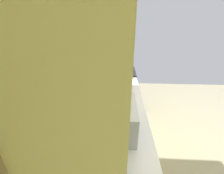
{
  "coord_description": "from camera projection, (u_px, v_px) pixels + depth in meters",
  "views": [
    {
      "loc": [
        -1.62,
        1.21,
        1.94
      ],
      "look_at": [
        -0.22,
        1.29,
        1.3
      ],
      "focal_mm": 23.92,
      "sensor_mm": 36.0,
      "label": 1
    }
  ],
  "objects": [
    {
      "name": "upper_cabinets",
      "position": [
        103.0,
        37.0,
        1.17
      ],
      "size": [
        1.97,
        0.32,
        0.62
      ],
      "color": "#F0D776"
    },
    {
      "name": "microwave",
      "position": [
        117.0,
        117.0,
        1.45
      ],
      "size": [
        0.52,
        0.36,
        0.3
      ],
      "color": "#B7BABF",
      "rests_on": "counter_run"
    },
    {
      "name": "ground_plane",
      "position": [
        199.0,
        162.0,
        2.22
      ],
      "size": [
        5.99,
        5.99,
        0.0
      ],
      "primitive_type": "plane",
      "color": "gray"
    },
    {
      "name": "kettle",
      "position": [
        126.0,
        83.0,
        2.39
      ],
      "size": [
        0.2,
        0.15,
        0.18
      ],
      "color": "red",
      "rests_on": "counter_run"
    },
    {
      "name": "bowl",
      "position": [
        126.0,
        100.0,
        2.01
      ],
      "size": [
        0.17,
        0.17,
        0.04
      ],
      "color": "#D84C47",
      "rests_on": "counter_run"
    },
    {
      "name": "wall_back",
      "position": [
        89.0,
        78.0,
        1.75
      ],
      "size": [
        3.87,
        0.12,
        2.62
      ],
      "primitive_type": "cube",
      "color": "beige",
      "rests_on": "ground_plane"
    },
    {
      "name": "counter_run",
      "position": [
        118.0,
        159.0,
        1.72
      ],
      "size": [
        2.94,
        0.64,
        0.93
      ],
      "color": "#EADB77",
      "rests_on": "ground_plane"
    },
    {
      "name": "window_back_wall",
      "position": [
        56.0,
        157.0,
        0.7
      ],
      "size": [
        0.52,
        0.02,
        0.71
      ],
      "color": "#997A4C"
    },
    {
      "name": "oven_range",
      "position": [
        120.0,
        90.0,
        3.37
      ],
      "size": [
        0.71,
        0.65,
        1.11
      ],
      "color": "black",
      "rests_on": "ground_plane"
    }
  ]
}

